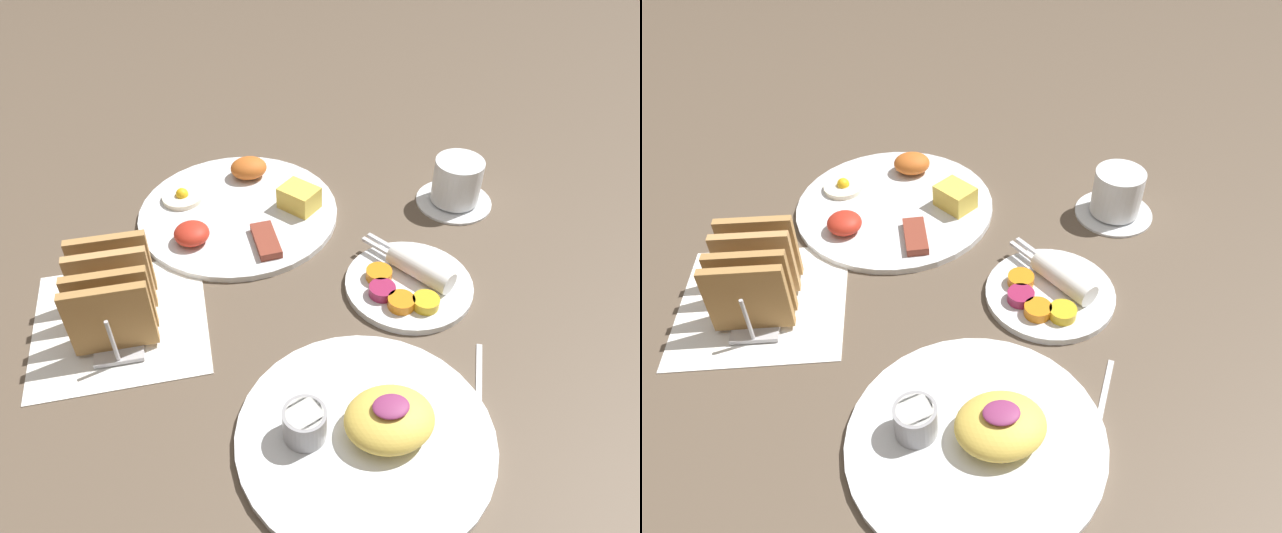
% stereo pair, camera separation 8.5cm
% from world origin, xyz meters
% --- Properties ---
extents(ground_plane, '(3.00, 3.00, 0.00)m').
position_xyz_m(ground_plane, '(0.00, 0.00, 0.00)').
color(ground_plane, brown).
extents(napkin_flat, '(0.22, 0.22, 0.00)m').
position_xyz_m(napkin_flat, '(-0.21, 0.02, 0.00)').
color(napkin_flat, white).
rests_on(napkin_flat, ground_plane).
extents(plate_breakfast, '(0.31, 0.31, 0.05)m').
position_xyz_m(plate_breakfast, '(-0.03, 0.22, 0.01)').
color(plate_breakfast, white).
rests_on(plate_breakfast, ground_plane).
extents(plate_condiments, '(0.18, 0.19, 0.04)m').
position_xyz_m(plate_condiments, '(0.18, -0.00, 0.01)').
color(plate_condiments, white).
rests_on(plate_condiments, ground_plane).
extents(plate_foreground, '(0.28, 0.28, 0.06)m').
position_xyz_m(plate_foreground, '(0.06, -0.21, 0.01)').
color(plate_foreground, white).
rests_on(plate_foreground, ground_plane).
extents(toast_rack, '(0.10, 0.15, 0.10)m').
position_xyz_m(toast_rack, '(-0.21, 0.02, 0.05)').
color(toast_rack, '#B7B7BC').
rests_on(toast_rack, ground_plane).
extents(coffee_cup, '(0.12, 0.12, 0.08)m').
position_xyz_m(coffee_cup, '(0.31, 0.17, 0.04)').
color(coffee_cup, white).
rests_on(coffee_cup, ground_plane).
extents(teaspoon, '(0.06, 0.12, 0.01)m').
position_xyz_m(teaspoon, '(0.20, -0.20, 0.00)').
color(teaspoon, silver).
rests_on(teaspoon, ground_plane).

